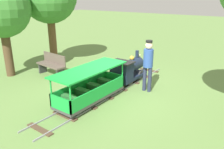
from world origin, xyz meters
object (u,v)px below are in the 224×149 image
at_px(park_bench, 52,65).
at_px(conductor_person, 148,62).
at_px(locomotive, 128,69).
at_px(oak_tree_distant, 1,9).
at_px(passenger_car, 91,89).

bearing_deg(park_bench, conductor_person, 12.65).
relative_size(locomotive, oak_tree_distant, 0.42).
height_order(locomotive, conductor_person, conductor_person).
relative_size(locomotive, park_bench, 1.09).
bearing_deg(oak_tree_distant, park_bench, 36.12).
distance_m(locomotive, passenger_car, 1.92).
distance_m(conductor_person, park_bench, 3.70).
bearing_deg(conductor_person, oak_tree_distant, -160.32).
bearing_deg(conductor_person, park_bench, -167.35).
distance_m(park_bench, oak_tree_distant, 2.55).
bearing_deg(locomotive, oak_tree_distant, -153.38).
xyz_separation_m(locomotive, passenger_car, (0.00, -1.92, -0.06)).
relative_size(locomotive, passenger_car, 0.61).
relative_size(locomotive, conductor_person, 0.89).
bearing_deg(passenger_car, conductor_person, 62.10).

